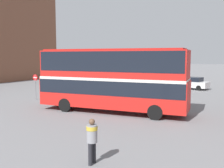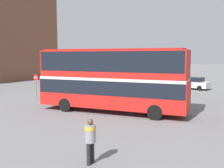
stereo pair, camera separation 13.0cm
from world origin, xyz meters
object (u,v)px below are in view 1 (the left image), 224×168
Objects in this scene: parked_car_kerb_near at (112,84)px; parked_car_side_street at (192,83)px; double_decker_bus at (112,76)px; no_entry_sign at (35,83)px; parked_car_kerb_far at (88,80)px; pedestrian_foreground at (92,136)px.

parked_car_side_street is at bearing -136.04° from parked_car_kerb_near.
double_decker_bus is 9.03m from no_entry_sign.
double_decker_bus is 2.61× the size of parked_car_kerb_near.
parked_car_kerb_far is at bearing 102.31° from no_entry_sign.
double_decker_bus reaches higher than no_entry_sign.
double_decker_bus is at bearing -68.53° from pedestrian_foreground.
double_decker_bus is 11.71m from parked_car_kerb_near.
parked_car_kerb_far is (-15.59, 21.60, -0.24)m from pedestrian_foreground.
double_decker_bus is at bearing 123.81° from parked_car_kerb_near.
parked_car_kerb_near reaches higher than parked_car_side_street.
parked_car_side_street is (13.38, 3.32, -0.09)m from parked_car_kerb_far.
parked_car_kerb_near is at bearing 111.95° from double_decker_bus.
pedestrian_foreground is at bearing 121.54° from parked_car_kerb_far.
parked_car_kerb_near is (-9.86, 18.41, -0.31)m from pedestrian_foreground.
pedestrian_foreground is 0.42× the size of parked_car_kerb_far.
pedestrian_foreground is (4.04, -8.42, -1.55)m from double_decker_bus.
double_decker_bus is 16.72m from parked_car_side_street.
no_entry_sign is (-3.08, -8.94, 0.83)m from parked_car_kerb_near.
parked_car_kerb_near is 10.06m from parked_car_side_street.
parked_car_kerb_near is 0.99× the size of parked_car_side_street.
pedestrian_foreground reaches higher than parked_car_side_street.
parked_car_kerb_far is at bearing -58.32° from pedestrian_foreground.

